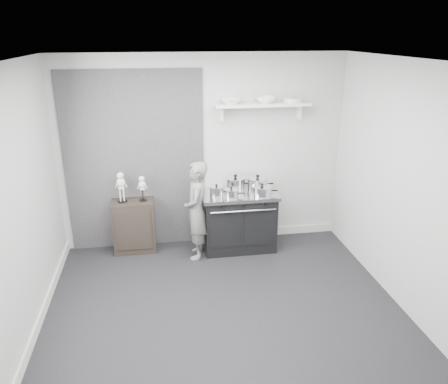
% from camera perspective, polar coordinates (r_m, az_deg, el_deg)
% --- Properties ---
extents(ground, '(4.00, 4.00, 0.00)m').
position_cam_1_polar(ground, '(5.11, -0.05, -15.05)').
color(ground, black).
rests_on(ground, ground).
extents(room_shell, '(4.02, 3.62, 2.71)m').
position_cam_1_polar(room_shell, '(4.50, -1.47, 3.28)').
color(room_shell, '#B7B7B4').
rests_on(room_shell, ground).
extents(wall_shelf, '(1.30, 0.26, 0.24)m').
position_cam_1_polar(wall_shelf, '(6.04, 5.03, 11.22)').
color(wall_shelf, white).
rests_on(wall_shelf, room_shell).
extents(stove, '(1.05, 0.66, 0.84)m').
position_cam_1_polar(stove, '(6.23, 1.93, -3.66)').
color(stove, black).
rests_on(stove, ground).
extents(side_cabinet, '(0.58, 0.34, 0.75)m').
position_cam_1_polar(side_cabinet, '(6.29, -11.66, -4.37)').
color(side_cabinet, black).
rests_on(side_cabinet, ground).
extents(child, '(0.40, 0.54, 1.36)m').
position_cam_1_polar(child, '(5.89, -3.60, -2.45)').
color(child, slate).
rests_on(child, ground).
extents(pot_front_left, '(0.28, 0.19, 0.19)m').
position_cam_1_polar(pot_front_left, '(5.88, -0.98, 0.06)').
color(pot_front_left, silver).
rests_on(pot_front_left, stove).
extents(pot_back_left, '(0.37, 0.28, 0.23)m').
position_cam_1_polar(pot_back_left, '(6.16, 1.49, 1.12)').
color(pot_back_left, silver).
rests_on(pot_back_left, stove).
extents(pot_back_right, '(0.38, 0.29, 0.23)m').
position_cam_1_polar(pot_back_right, '(6.17, 4.40, 1.09)').
color(pot_back_right, silver).
rests_on(pot_back_right, stove).
extents(pot_front_right, '(0.36, 0.27, 0.18)m').
position_cam_1_polar(pot_front_right, '(5.97, 4.96, 0.18)').
color(pot_front_right, silver).
rests_on(pot_front_right, stove).
extents(pot_front_center, '(0.28, 0.19, 0.15)m').
position_cam_1_polar(pot_front_center, '(5.88, 0.97, -0.15)').
color(pot_front_center, silver).
rests_on(pot_front_center, stove).
extents(skeleton_full, '(0.14, 0.09, 0.49)m').
position_cam_1_polar(skeleton_full, '(6.07, -13.29, 0.91)').
color(skeleton_full, silver).
rests_on(skeleton_full, side_cabinet).
extents(skeleton_torso, '(0.11, 0.07, 0.41)m').
position_cam_1_polar(skeleton_torso, '(6.06, -10.63, 0.70)').
color(skeleton_torso, silver).
rests_on(skeleton_torso, side_cabinet).
extents(bowl_large, '(0.28, 0.28, 0.07)m').
position_cam_1_polar(bowl_large, '(5.94, 0.89, 11.77)').
color(bowl_large, white).
rests_on(bowl_large, wall_shelf).
extents(bowl_small, '(0.26, 0.26, 0.08)m').
position_cam_1_polar(bowl_small, '(6.04, 5.49, 11.89)').
color(bowl_small, white).
rests_on(bowl_small, wall_shelf).
extents(plate_stack, '(0.26, 0.26, 0.06)m').
position_cam_1_polar(plate_stack, '(6.14, 8.98, 11.78)').
color(plate_stack, silver).
rests_on(plate_stack, wall_shelf).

